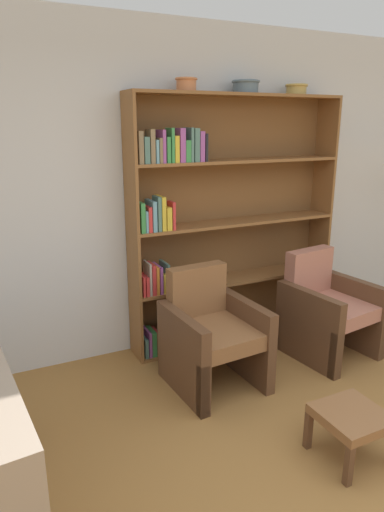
% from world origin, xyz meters
% --- Properties ---
extents(wall_back, '(12.00, 0.06, 2.75)m').
position_xyz_m(wall_back, '(0.00, 2.52, 1.38)').
color(wall_back, silver).
rests_on(wall_back, ground).
extents(bookshelf, '(1.95, 0.30, 2.18)m').
position_xyz_m(bookshelf, '(0.16, 2.36, 1.08)').
color(bookshelf, brown).
rests_on(bookshelf, ground).
extents(bowl_slate, '(0.18, 0.18, 0.10)m').
position_xyz_m(bowl_slate, '(-0.16, 2.33, 2.24)').
color(bowl_slate, '#C67547').
rests_on(bowl_slate, bookshelf).
extents(bowl_sage, '(0.23, 0.23, 0.10)m').
position_xyz_m(bowl_sage, '(0.39, 2.33, 2.24)').
color(bowl_sage, slate).
rests_on(bowl_sage, bookshelf).
extents(bowl_terracotta, '(0.20, 0.20, 0.09)m').
position_xyz_m(bowl_terracotta, '(0.91, 2.33, 2.23)').
color(bowl_terracotta, tan).
rests_on(bowl_terracotta, bookshelf).
extents(armchair_leather, '(0.68, 0.72, 0.88)m').
position_xyz_m(armchair_leather, '(-0.24, 1.71, 0.40)').
color(armchair_leather, brown).
rests_on(armchair_leather, ground).
extents(armchair_cushioned, '(0.72, 0.76, 0.88)m').
position_xyz_m(armchair_cushioned, '(0.89, 1.71, 0.40)').
color(armchair_cushioned, brown).
rests_on(armchair_cushioned, ground).
extents(footstool, '(0.38, 0.38, 0.31)m').
position_xyz_m(footstool, '(0.11, 0.60, 0.26)').
color(footstool, brown).
rests_on(footstool, ground).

